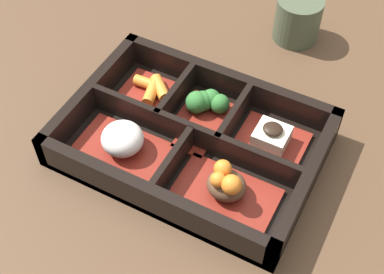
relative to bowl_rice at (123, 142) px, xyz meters
name	(u,v)px	position (x,y,z in m)	size (l,w,h in m)	color
ground_plane	(192,149)	(-0.07, -0.05, -0.03)	(3.00, 3.00, 0.00)	#4C3523
bento_base	(192,147)	(-0.07, -0.05, -0.02)	(0.31, 0.22, 0.01)	black
bento_rim	(192,136)	(-0.07, -0.05, 0.00)	(0.31, 0.22, 0.05)	black
bowl_stew	(226,187)	(-0.14, 0.00, 0.00)	(0.12, 0.07, 0.05)	maroon
bowl_rice	(123,142)	(0.00, 0.00, 0.00)	(0.12, 0.07, 0.04)	maroon
bowl_tofu	(271,139)	(-0.16, -0.09, -0.01)	(0.09, 0.08, 0.04)	maroon
bowl_greens	(206,105)	(-0.06, -0.10, 0.00)	(0.06, 0.08, 0.03)	maroon
bowl_carrots	(149,92)	(0.02, -0.10, -0.01)	(0.07, 0.08, 0.02)	maroon
bowl_pickles	(188,143)	(-0.07, -0.05, -0.01)	(0.04, 0.04, 0.01)	maroon
tea_cup	(298,18)	(-0.11, -0.32, 0.01)	(0.07, 0.07, 0.07)	#424C38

